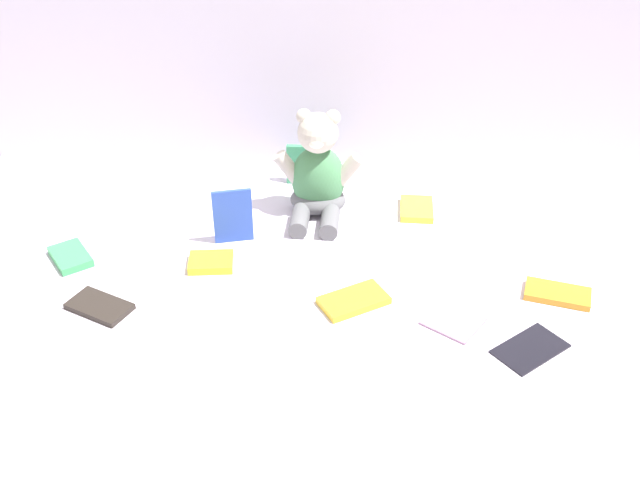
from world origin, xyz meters
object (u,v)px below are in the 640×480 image
Objects in this scene: book_case_8 at (100,306)px; book_case_9 at (530,348)px; book_case_6 at (71,257)px; book_case_7 at (211,262)px; book_case_2 at (417,209)px; book_case_0 at (233,216)px; book_case_5 at (558,294)px; book_case_1 at (453,320)px; book_case_3 at (354,300)px; book_case_4 at (302,164)px; teddy_bear at (318,176)px.

book_case_8 reaches higher than book_case_9.
book_case_9 is (0.94, -0.25, -0.00)m from book_case_6.
book_case_8 is (-0.20, -0.15, -0.00)m from book_case_7.
book_case_9 is (0.18, -0.47, -0.00)m from book_case_2.
book_case_0 is 1.39× the size of book_case_7.
book_case_0 reaches higher than book_case_5.
book_case_6 is (-0.80, 0.18, 0.00)m from book_case_1.
book_case_1 is 0.96× the size of book_case_6.
book_case_4 reaches higher than book_case_3.
book_case_9 is (0.41, -0.47, -0.09)m from teddy_bear.
book_case_3 is (0.27, -0.21, -0.06)m from book_case_0.
book_case_1 is at bearing -57.41° from book_case_4.
book_case_5 is at bearing -29.11° from teddy_bear.
book_case_7 reaches higher than book_case_3.
book_case_3 and book_case_5 have the same top height.
book_case_6 reaches higher than book_case_5.
book_case_4 is (-0.28, 0.13, 0.04)m from book_case_2.
teddy_bear reaches higher than book_case_5.
book_case_3 is 0.41m from book_case_5.
book_case_8 is at bearing -124.16° from book_case_4.
teddy_bear is 0.15m from book_case_4.
teddy_bear is 0.59m from book_case_5.
book_case_4 is (-0.13, 0.48, 0.04)m from book_case_3.
book_case_1 is at bearing 127.49° from book_case_5.
book_case_1 is 0.69m from book_case_8.
book_case_6 is 0.97m from book_case_9.
book_case_1 is 0.82m from book_case_6.
teddy_bear reaches higher than book_case_1.
book_case_6 is at bearing 100.62° from book_case_5.
book_case_1 is 0.24m from book_case_5.
book_case_4 reaches higher than book_case_7.
book_case_3 is (-0.15, -0.35, -0.00)m from book_case_2.
book_case_8 is (-0.69, 0.01, 0.00)m from book_case_1.
book_case_3 is at bearing -110.05° from book_case_2.
book_case_2 is at bearing -19.20° from book_case_6.
book_case_4 is at bearing 110.70° from teddy_bear.
book_case_7 is at bearing -25.91° from book_case_8.
book_case_7 is 0.67m from book_case_9.
book_case_4 is 0.76m from book_case_9.
book_case_3 is at bearing -51.65° from book_case_0.
book_case_6 reaches higher than book_case_1.
book_case_5 is (0.68, -0.17, -0.06)m from book_case_0.
book_case_3 reaches higher than book_case_9.
book_case_8 is 0.91× the size of book_case_9.
book_case_2 is 0.98× the size of book_case_6.
book_case_1 is at bearing -134.92° from book_case_3.
book_case_4 is at bearing 0.90° from book_case_6.
teddy_bear is 2.52× the size of book_case_1.
book_case_3 is at bearing -59.44° from book_case_8.
book_case_5 is 1.37× the size of book_case_7.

